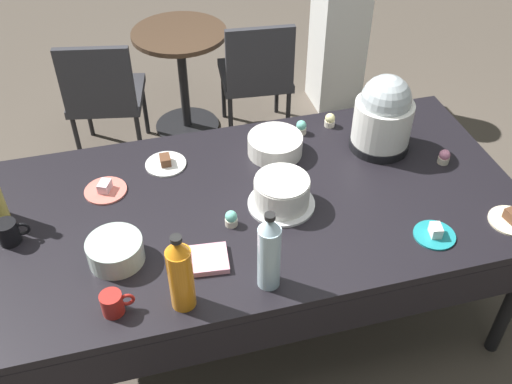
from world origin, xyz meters
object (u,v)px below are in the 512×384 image
object	(u,v)px
dessert_plate_teal	(435,234)
maroon_chair_right	(257,72)
dessert_plate_coral	(105,189)
water_cooler	(339,26)
cupcake_cocoa	(301,127)
maroon_chair_left	(104,93)
dessert_plate_cream	(511,219)
slow_cooker	(383,115)
cupcake_rose	(231,219)
potluck_table	(256,212)
coffee_mug_red	(113,303)
frosted_layer_cake	(282,193)
round_cafe_table	(182,63)
coffee_mug_black	(9,232)
cupcake_berry	(444,157)
soda_bottle_orange_juice	(181,274)
dessert_plate_white	(166,163)
ceramic_snack_bowl	(275,145)
glass_salad_bowl	(115,251)
cupcake_vanilla	(330,120)
soda_bottle_water	(269,253)

from	to	relation	value
dessert_plate_teal	maroon_chair_right	bearing A→B (deg)	96.88
dessert_plate_coral	water_cooler	world-z (taller)	water_cooler
cupcake_cocoa	maroon_chair_left	size ratio (longest dim) A/B	0.08
maroon_chair_right	water_cooler	world-z (taller)	water_cooler
dessert_plate_cream	slow_cooker	bearing A→B (deg)	116.96
dessert_plate_cream	cupcake_rose	xyz separation A→B (m)	(-1.07, 0.27, 0.02)
potluck_table	coffee_mug_red	xyz separation A→B (m)	(-0.61, -0.42, 0.10)
frosted_layer_cake	round_cafe_table	bearing A→B (deg)	94.76
slow_cooker	coffee_mug_red	bearing A→B (deg)	-152.94
coffee_mug_red	potluck_table	bearing A→B (deg)	34.51
round_cafe_table	coffee_mug_black	bearing A→B (deg)	-118.65
maroon_chair_left	cupcake_cocoa	bearing A→B (deg)	-49.57
dessert_plate_teal	maroon_chair_right	world-z (taller)	maroon_chair_right
potluck_table	maroon_chair_left	xyz separation A→B (m)	(-0.56, 1.46, -0.20)
slow_cooker	cupcake_berry	world-z (taller)	slow_cooker
soda_bottle_orange_juice	water_cooler	world-z (taller)	water_cooler
maroon_chair_left	round_cafe_table	size ratio (longest dim) A/B	1.18
potluck_table	dessert_plate_cream	distance (m)	1.02
dessert_plate_white	cupcake_cocoa	bearing A→B (deg)	6.71
coffee_mug_black	cupcake_cocoa	bearing A→B (deg)	16.93
frosted_layer_cake	soda_bottle_orange_juice	world-z (taller)	soda_bottle_orange_juice
water_cooler	ceramic_snack_bowl	bearing A→B (deg)	-121.33
cupcake_berry	cupcake_cocoa	bearing A→B (deg)	144.95
coffee_mug_red	maroon_chair_right	size ratio (longest dim) A/B	0.14
ceramic_snack_bowl	glass_salad_bowl	bearing A→B (deg)	-147.54
cupcake_berry	maroon_chair_left	world-z (taller)	maroon_chair_left
potluck_table	coffee_mug_black	distance (m)	0.97
dessert_plate_cream	cupcake_vanilla	xyz separation A→B (m)	(-0.46, 0.81, 0.02)
cupcake_berry	ceramic_snack_bowl	bearing A→B (deg)	159.63
dessert_plate_coral	cupcake_vanilla	distance (m)	1.10
water_cooler	coffee_mug_black	bearing A→B (deg)	-139.25
soda_bottle_water	maroon_chair_right	xyz separation A→B (m)	(0.46, 1.89, -0.41)
cupcake_berry	water_cooler	xyz separation A→B (m)	(0.19, 1.72, -0.19)
frosted_layer_cake	glass_salad_bowl	size ratio (longest dim) A/B	1.33
cupcake_vanilla	water_cooler	world-z (taller)	water_cooler
ceramic_snack_bowl	water_cooler	world-z (taller)	water_cooler
coffee_mug_black	maroon_chair_right	bearing A→B (deg)	46.81
dessert_plate_teal	maroon_chair_right	xyz separation A→B (m)	(-0.22, 1.83, -0.27)
cupcake_vanilla	dessert_plate_coral	bearing A→B (deg)	-168.86
soda_bottle_orange_juice	coffee_mug_red	world-z (taller)	soda_bottle_orange_juice
frosted_layer_cake	soda_bottle_orange_juice	bearing A→B (deg)	-139.84
frosted_layer_cake	cupcake_berry	distance (m)	0.78
cupcake_cocoa	maroon_chair_left	xyz separation A→B (m)	(-0.89, 1.05, -0.29)
dessert_plate_cream	cupcake_berry	bearing A→B (deg)	100.37
cupcake_vanilla	coffee_mug_red	distance (m)	1.38
glass_salad_bowl	ceramic_snack_bowl	world-z (taller)	glass_salad_bowl
glass_salad_bowl	coffee_mug_red	bearing A→B (deg)	-96.58
dessert_plate_cream	cupcake_cocoa	xyz separation A→B (m)	(-0.61, 0.79, 0.02)
glass_salad_bowl	maroon_chair_right	distance (m)	1.93
maroon_chair_left	potluck_table	bearing A→B (deg)	-68.89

